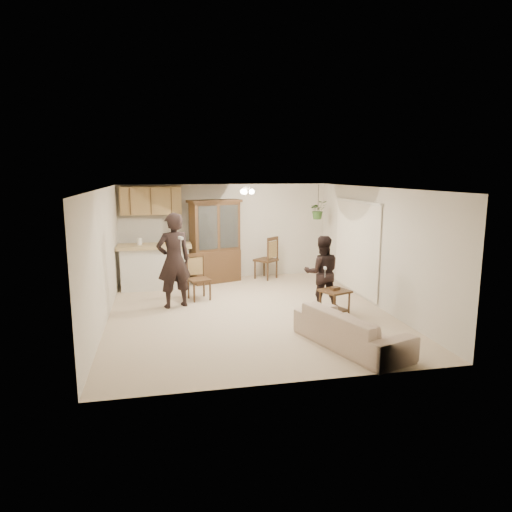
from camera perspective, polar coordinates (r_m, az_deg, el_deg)
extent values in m
plane|color=beige|center=(9.36, -0.99, -6.99)|extent=(6.50, 6.50, 0.00)
cube|color=white|center=(8.94, -1.04, 8.50)|extent=(5.50, 6.50, 0.02)
cube|color=beige|center=(12.24, -3.88, 3.10)|extent=(5.50, 0.02, 2.50)
cube|color=beige|center=(5.98, 4.86, -4.61)|extent=(5.50, 0.02, 2.50)
cube|color=beige|center=(8.98, -18.53, -0.06)|extent=(0.02, 6.50, 2.50)
cube|color=beige|center=(9.95, 14.74, 1.11)|extent=(0.02, 6.50, 2.50)
cube|color=silver|center=(11.36, -12.47, -1.52)|extent=(1.60, 0.55, 1.00)
cube|color=tan|center=(11.26, -12.58, 1.22)|extent=(1.75, 0.70, 0.08)
cube|color=olive|center=(11.87, -12.99, 6.76)|extent=(1.50, 0.34, 0.70)
imported|color=#2B4F1F|center=(11.90, 7.76, 5.73)|extent=(0.43, 0.37, 0.48)
cylinder|color=black|center=(11.88, 7.80, 7.29)|extent=(0.01, 0.01, 0.65)
imported|color=beige|center=(7.61, 11.81, -8.43)|extent=(1.29, 2.01, 0.73)
imported|color=black|center=(9.64, -10.22, -1.12)|extent=(0.76, 0.61, 1.80)
imported|color=black|center=(9.49, 8.22, -2.62)|extent=(0.74, 0.62, 1.35)
cube|color=#3A2315|center=(11.86, -5.09, -1.24)|extent=(1.33, 0.85, 0.83)
cube|color=#3A2315|center=(11.70, -5.17, 3.72)|extent=(1.31, 0.79, 1.24)
cube|color=silver|center=(11.70, -5.17, 3.72)|extent=(1.03, 0.35, 1.09)
cube|color=#3A2315|center=(11.64, -5.22, 6.86)|extent=(1.44, 0.90, 0.06)
cube|color=#3A2315|center=(9.03, 9.82, -4.32)|extent=(0.64, 0.64, 0.04)
cube|color=#3A2315|center=(9.13, 9.75, -6.61)|extent=(0.54, 0.54, 0.03)
cube|color=#3A2315|center=(9.02, 9.83, -4.02)|extent=(0.21, 0.17, 0.06)
cube|color=#3A2315|center=(10.22, -7.14, -2.96)|extent=(0.56, 0.56, 0.05)
cube|color=tan|center=(10.16, -7.18, -1.46)|extent=(0.33, 0.13, 0.39)
cube|color=#3A2315|center=(10.12, -7.21, -0.05)|extent=(0.41, 0.15, 0.08)
cube|color=#3A2315|center=(11.91, -9.80, -1.07)|extent=(0.61, 0.61, 0.05)
cube|color=tan|center=(11.86, -9.84, 0.26)|extent=(0.33, 0.17, 0.40)
cube|color=#3A2315|center=(11.82, -9.88, 1.51)|extent=(0.40, 0.21, 0.08)
cube|color=#3A2315|center=(12.15, 1.24, -0.50)|extent=(0.71, 0.71, 0.05)
cube|color=tan|center=(12.10, 1.25, 0.93)|extent=(0.31, 0.28, 0.44)
cube|color=#3A2315|center=(12.06, 1.25, 2.26)|extent=(0.37, 0.34, 0.09)
cube|color=white|center=(9.10, -9.38, 2.24)|extent=(0.10, 0.18, 0.05)
cube|color=white|center=(9.09, 8.64, -1.49)|extent=(0.06, 0.14, 0.04)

